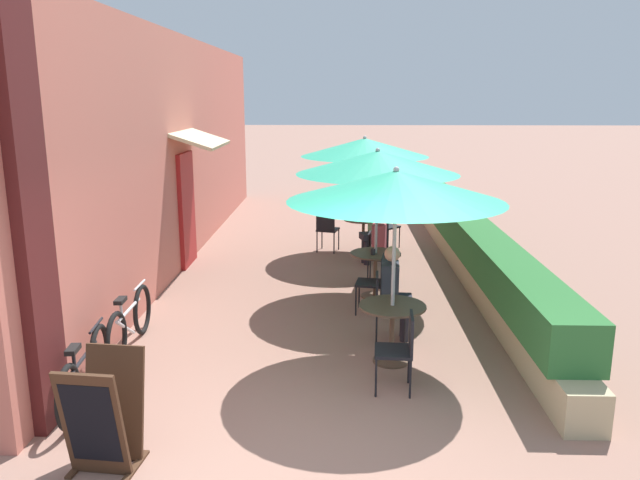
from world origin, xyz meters
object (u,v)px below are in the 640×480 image
patio_table_far (363,228)px  cafe_chair_far_left (379,236)px  patio_table_near (392,320)px  patio_umbrella_mid (378,163)px  cafe_chair_near_left (385,301)px  bicycle_leaning (85,372)px  cafe_chair_mid_right (375,279)px  seated_patron_mid_left (382,244)px  cafe_chair_near_right (401,346)px  coffee_cup_mid (373,252)px  seated_patron_far_left (373,228)px  seated_patron_near_left (394,289)px  patio_table_mid (375,265)px  patio_umbrella_far (365,147)px  cafe_chair_far_back (327,227)px  menu_board (104,414)px  patio_umbrella_near (396,186)px  cafe_chair_far_right (385,223)px  cafe_chair_mid_left (375,254)px  coffee_cup_far (368,217)px  bicycle_second (130,322)px

patio_table_far → cafe_chair_far_left: cafe_chair_far_left is taller
patio_table_near → patio_umbrella_mid: bearing=91.3°
cafe_chair_near_left → bicycle_leaning: (-3.24, -1.83, -0.18)m
cafe_chair_mid_right → cafe_chair_near_left: bearing=-166.6°
seated_patron_mid_left → cafe_chair_near_right: bearing=8.3°
patio_umbrella_mid → coffee_cup_mid: size_ratio=27.64×
seated_patron_far_left → seated_patron_near_left: bearing=166.1°
patio_table_mid → patio_umbrella_far: bearing=91.7°
cafe_chair_far_left → cafe_chair_far_back: bearing=35.9°
patio_table_far → bicycle_leaning: 7.03m
menu_board → cafe_chair_near_right: bearing=35.3°
patio_umbrella_mid → coffee_cup_mid: bearing=-114.4°
patio_table_mid → cafe_chair_mid_right: cafe_chair_mid_right is taller
cafe_chair_near_left → patio_table_mid: 1.73m
patio_umbrella_near → cafe_chair_far_right: patio_umbrella_near is taller
patio_table_far → seated_patron_near_left: bearing=-87.2°
patio_table_far → menu_board: (-2.49, -7.44, -0.03)m
cafe_chair_far_left → seated_patron_far_left: 0.20m
patio_umbrella_near → cafe_chair_far_left: patio_umbrella_near is taller
cafe_chair_far_left → patio_table_near: bearing=163.5°
menu_board → patio_umbrella_far: bearing=77.4°
cafe_chair_far_left → seated_patron_mid_left: bearing=164.0°
patio_table_far → bicycle_leaning: (-3.13, -6.29, -0.19)m
bicycle_leaning → cafe_chair_far_left: bearing=53.6°
bicycle_leaning → patio_table_near: bearing=13.4°
seated_patron_mid_left → seated_patron_near_left: bearing=8.9°
patio_table_near → patio_table_far: bearing=91.5°
seated_patron_near_left → bicycle_leaning: seated_patron_near_left is taller
patio_table_mid → menu_board: bearing=-118.7°
patio_umbrella_near → cafe_chair_far_back: 5.63m
patio_table_mid → cafe_chair_far_left: bearing=84.9°
cafe_chair_near_left → patio_table_far: 4.46m
cafe_chair_near_right → patio_table_far: cafe_chair_near_right is taller
seated_patron_near_left → cafe_chair_mid_left: (-0.09, 2.47, -0.17)m
patio_table_far → cafe_chair_far_back: bearing=170.8°
seated_patron_far_left → coffee_cup_far: bearing=-9.1°
cafe_chair_near_right → cafe_chair_mid_right: 2.47m
seated_patron_far_left → bicycle_second: size_ratio=0.72×
patio_umbrella_near → menu_board: (-2.63, -2.23, -1.63)m
patio_table_near → bicycle_leaning: 3.45m
patio_table_near → patio_umbrella_mid: size_ratio=0.32×
patio_table_near → menu_board: bearing=-139.7°
seated_patron_mid_left → patio_umbrella_far: (-0.24, 2.01, 1.44)m
patio_umbrella_mid → cafe_chair_near_left: bearing=-89.1°
patio_umbrella_mid → coffee_cup_far: 3.06m
patio_umbrella_mid → coffee_cup_far: patio_umbrella_mid is taller
patio_umbrella_near → coffee_cup_mid: patio_umbrella_near is taller
seated_patron_mid_left → seated_patron_far_left: bearing=-167.1°
cafe_chair_far_back → bicycle_leaning: cafe_chair_far_back is taller
patio_table_mid → cafe_chair_mid_left: 0.74m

